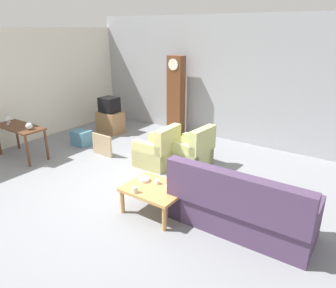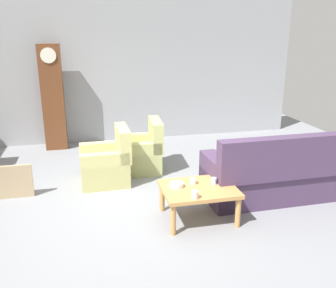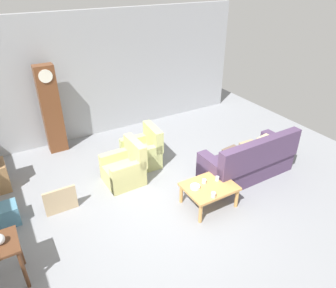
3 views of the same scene
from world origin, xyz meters
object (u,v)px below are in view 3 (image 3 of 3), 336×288
armchair_olive_far (143,153)px  bowl_white_stacked (195,187)px  cup_blue_rimmed (217,179)px  grandfather_clock (51,110)px  cup_white_porcelain (204,181)px  cup_cream_tall (213,195)px  framed_picture_leaning (61,201)px  coffee_table_wood (209,188)px  armchair_olive_near (125,169)px  storage_box_blue (5,215)px  couch_floral (248,162)px

armchair_olive_far → bowl_white_stacked: bearing=-84.5°
armchair_olive_far → cup_blue_rimmed: 2.01m
grandfather_clock → cup_white_porcelain: (1.98, -3.50, -0.60)m
armchair_olive_far → cup_cream_tall: bearing=-82.0°
framed_picture_leaning → cup_white_porcelain: cup_white_porcelain is taller
cup_blue_rimmed → cup_cream_tall: 0.52m
cup_blue_rimmed → coffee_table_wood: bearing=-166.0°
grandfather_clock → framed_picture_leaning: bearing=-101.8°
cup_blue_rimmed → bowl_white_stacked: cup_blue_rimmed is taller
armchair_olive_far → bowl_white_stacked: (0.18, -1.86, 0.17)m
armchair_olive_near → storage_box_blue: armchair_olive_near is taller
grandfather_clock → framed_picture_leaning: size_ratio=3.63×
coffee_table_wood → cup_cream_tall: size_ratio=9.89×
coffee_table_wood → grandfather_clock: 4.21m
armchair_olive_near → cup_cream_tall: (0.94, -1.83, 0.20)m
armchair_olive_far → coffee_table_wood: armchair_olive_far is taller
cup_cream_tall → grandfather_clock: bearing=115.5°
framed_picture_leaning → cup_cream_tall: cup_cream_tall is taller
armchair_olive_near → cup_blue_rimmed: bearing=-48.3°
armchair_olive_far → bowl_white_stacked: 1.88m
coffee_table_wood → cup_blue_rimmed: cup_blue_rimmed is taller
cup_cream_tall → armchair_olive_far: bearing=98.0°
couch_floral → armchair_olive_far: 2.39m
armchair_olive_far → framed_picture_leaning: 2.18m
armchair_olive_near → bowl_white_stacked: 1.67m
coffee_table_wood → cup_blue_rimmed: (0.23, 0.06, 0.11)m
grandfather_clock → cup_cream_tall: (1.87, -3.93, -0.59)m
armchair_olive_far → storage_box_blue: armchair_olive_far is taller
cup_white_porcelain → couch_floral: bearing=9.5°
armchair_olive_far → grandfather_clock: bearing=132.6°
grandfather_clock → couch_floral: bearing=-44.4°
cup_cream_tall → framed_picture_leaning: bearing=147.1°
armchair_olive_near → grandfather_clock: (-0.93, 2.10, 0.79)m
armchair_olive_far → storage_box_blue: 3.06m
bowl_white_stacked → cup_cream_tall: bearing=-70.7°
armchair_olive_near → cup_cream_tall: size_ratio=9.48×
cup_cream_tall → cup_blue_rimmed: bearing=44.0°
couch_floral → cup_blue_rimmed: bearing=-165.0°
armchair_olive_far → bowl_white_stacked: size_ratio=4.93×
cup_blue_rimmed → cup_cream_tall: cup_cream_tall is taller
couch_floral → cup_white_porcelain: 1.39m
couch_floral → cup_cream_tall: couch_floral is taller
storage_box_blue → armchair_olive_far: bearing=9.9°
cup_blue_rimmed → cup_cream_tall: bearing=-136.0°
coffee_table_wood → framed_picture_leaning: size_ratio=1.60×
grandfather_clock → bowl_white_stacked: 4.00m
coffee_table_wood → bowl_white_stacked: bowl_white_stacked is taller
storage_box_blue → cup_blue_rimmed: (3.70, -1.35, 0.30)m
armchair_olive_near → cup_cream_tall: bearing=-62.9°
framed_picture_leaning → cup_cream_tall: 2.84m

